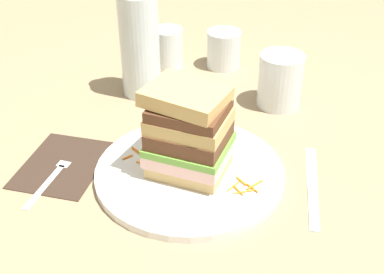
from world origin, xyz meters
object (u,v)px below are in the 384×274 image
Objects in this scene: fork at (55,172)px; empty_tumbler_1 at (225,49)px; napkin_dark at (62,165)px; juice_glass at (280,83)px; water_bottle at (139,37)px; sandwich at (188,132)px; empty_tumbler_0 at (168,48)px; knife at (313,188)px; main_plate at (188,172)px.

empty_tumbler_1 reaches higher than fork.
juice_glass is at bearing 38.49° from napkin_dark.
sandwich is at bearing -60.31° from water_bottle.
fork is at bearing -96.22° from napkin_dark.
sandwich is 0.22m from napkin_dark.
juice_glass reaches higher than empty_tumbler_0.
juice_glass reaches higher than napkin_dark.
napkin_dark and knife have the same top height.
empty_tumbler_1 is (0.12, 0.02, -0.00)m from empty_tumbler_0.
sandwich reaches higher than empty_tumbler_1.
main_plate is 0.28m from juice_glass.
sandwich is 1.38× the size of juice_glass.
empty_tumbler_1 is (-0.12, 0.15, -0.00)m from juice_glass.
water_bottle reaches higher than napkin_dark.
knife is at bearing -64.84° from empty_tumbler_1.
water_bottle reaches higher than main_plate.
main_plate is 0.40m from empty_tumbler_1.
knife is 0.49m from empty_tumbler_0.
water_bottle is (-0.14, 0.25, 0.04)m from sandwich.
empty_tumbler_0 is at bearing 107.39° from sandwich.
empty_tumbler_0 is at bearing 152.71° from juice_glass.
empty_tumbler_1 is (0.01, 0.40, 0.03)m from main_plate.
main_plate is 2.08× the size of sandwich.
main_plate is 1.10× the size of water_bottle.
sandwich reaches higher than empty_tumbler_0.
main_plate is 0.19m from knife.
napkin_dark is 0.40m from empty_tumbler_0.
knife is at bearing -36.48° from water_bottle.
empty_tumbler_1 is at bearing 45.27° from water_bottle.
knife is (0.19, 0.00, -0.00)m from main_plate.
sandwich is 0.53× the size of water_bottle.
fork is 0.83× the size of knife.
main_plate is 1.76× the size of fork.
empty_tumbler_1 is at bearing 63.96° from fork.
knife is at bearing 5.50° from fork.
water_bottle is at bearing 76.73° from napkin_dark.
main_plate is 0.31m from water_bottle.
sandwich reaches higher than napkin_dark.
sandwich is 0.71× the size of knife.
main_plate is at bearing 9.72° from fork.
empty_tumbler_0 is (-0.25, 0.13, -0.00)m from juice_glass.
water_bottle reaches higher than empty_tumbler_0.
knife is 1.95× the size of juice_glass.
empty_tumbler_0 reaches higher than empty_tumbler_1.
sandwich is at bearing -72.61° from empty_tumbler_0.
sandwich is (-0.00, 0.00, 0.07)m from main_plate.
sandwich is 0.28m from juice_glass.
fork is 0.40m from knife.
empty_tumbler_0 reaches higher than main_plate.
water_bottle reaches higher than sandwich.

